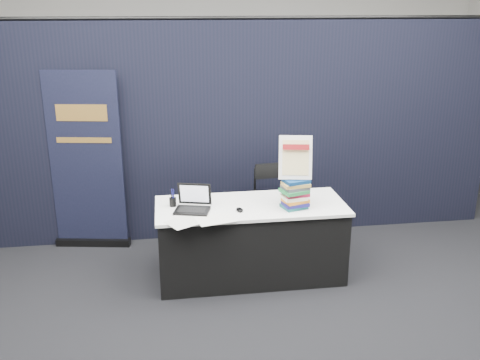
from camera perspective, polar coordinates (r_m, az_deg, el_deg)
name	(u,v)px	position (r m, az deg, el deg)	size (l,w,h in m)	color
floor	(260,304)	(4.92, 2.19, -13.12)	(8.00, 8.00, 0.00)	black
wall_back	(214,60)	(8.20, -2.84, 12.65)	(8.00, 0.02, 3.50)	beige
drape_partition	(236,133)	(5.93, -0.47, 5.05)	(6.00, 0.08, 2.40)	black
display_table	(251,240)	(5.22, 1.14, -6.46)	(1.80, 0.75, 0.75)	black
laptop	(192,204)	(4.94, -5.18, -2.61)	(0.36, 0.32, 0.24)	black
mouse	(240,210)	(4.91, -0.04, -3.18)	(0.06, 0.10, 0.03)	black
brochure_left	(186,222)	(4.70, -5.75, -4.45)	(0.32, 0.23, 0.00)	silver
brochure_mid	(191,217)	(4.80, -5.23, -3.96)	(0.32, 0.23, 0.00)	silver
brochure_right	(215,219)	(4.74, -2.66, -4.21)	(0.33, 0.23, 0.00)	white
pen_cup	(173,202)	(5.06, -7.18, -2.34)	(0.06, 0.06, 0.08)	black
book_stack_tall	(295,194)	(4.96, 5.89, -1.49)	(0.26, 0.22, 0.28)	#165654
book_stack_short	(295,194)	(5.13, 5.93, -1.54)	(0.23, 0.20, 0.16)	#217F3F
info_sign	(295,158)	(4.89, 5.93, 2.35)	(0.32, 0.17, 0.41)	black
pullup_banner	(87,172)	(5.93, -15.99, 0.86)	(0.82, 0.24, 1.93)	black
stacking_chair	(277,206)	(5.66, 3.92, -2.77)	(0.46, 0.47, 0.95)	black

